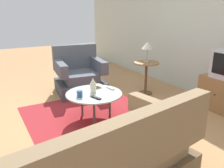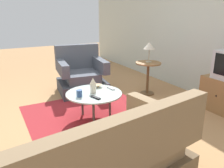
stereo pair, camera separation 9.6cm
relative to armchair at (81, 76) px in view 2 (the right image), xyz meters
The scene contains 13 objects.
ground_plane 1.35m from the armchair, 15.04° to the right, with size 16.00×16.00×0.00m, color #AD7F51.
back_wall 2.59m from the armchair, 57.78° to the left, with size 9.00×0.12×2.70m, color #B2BCB2.
area_rug 1.38m from the armchair, 12.96° to the right, with size 2.09×1.93×0.00m, color maroon.
armchair is the anchor object (origin of this frame).
couch 2.85m from the armchair, 18.38° to the right, with size 1.21×1.96×0.89m.
coffee_table 1.34m from the armchair, 12.89° to the right, with size 0.83×0.83×0.42m.
side_table 1.34m from the armchair, 54.29° to the left, with size 0.49×0.49×0.64m.
table_lamp 1.48m from the armchair, 55.02° to the left, with size 0.22×0.22×0.39m.
vase 1.35m from the armchair, 13.41° to the right, with size 0.09×0.09×0.23m.
mug 1.47m from the armchair, 21.94° to the right, with size 0.13×0.08×0.10m.
bowl 1.11m from the armchair, ahead, with size 0.14×0.14×0.04m.
tv_remote_dark 1.57m from the armchair, 13.72° to the right, with size 0.17×0.09×0.02m.
tv_remote_silver 1.27m from the armchair, ahead, with size 0.17×0.06×0.02m.
Camera 2 is at (3.01, -1.27, 1.59)m, focal length 37.25 mm.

